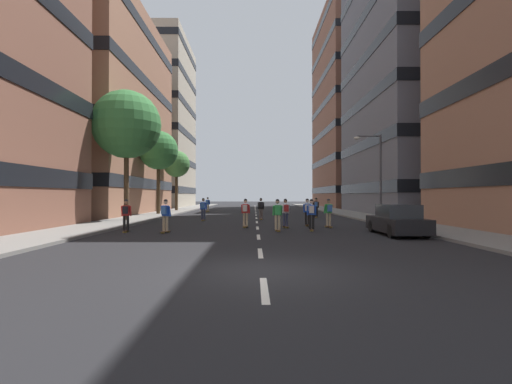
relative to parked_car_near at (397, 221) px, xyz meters
The scene contains 25 objects.
ground_plane 21.17m from the parked_car_near, 109.11° to the left, with size 172.96×172.96×0.00m, color black.
sidewalk_left 28.97m from the parked_car_near, 125.45° to the left, with size 3.50×79.27×0.14m, color gray.
sidewalk_right 23.79m from the parked_car_near, 82.87° to the left, with size 3.50×79.27×0.14m, color gray.
lane_markings 22.76m from the parked_car_near, 107.73° to the left, with size 0.16×67.20×0.01m.
building_left_mid 36.50m from the parked_car_near, 140.85° to the left, with size 17.40×22.64×21.54m.
building_left_far 55.58m from the parked_car_near, 120.33° to the left, with size 17.40×17.25×28.78m.
building_right_mid 31.44m from the parked_car_near, 58.93° to the left, with size 17.40×19.96×37.04m.
building_right_far 51.04m from the parked_car_near, 73.99° to the left, with size 17.40×22.01×33.89m.
parked_car_near is the anchor object (origin of this frame).
street_tree_near 20.56m from the parked_car_near, 149.68° to the left, with size 5.14×5.14×9.80m.
street_tree_mid 26.30m from the parked_car_near, 130.91° to the left, with size 3.92×3.92×8.37m.
street_tree_far 33.30m from the parked_car_near, 120.71° to the left, with size 3.30×3.30×7.43m.
streetlamp_right 10.94m from the parked_car_near, 77.59° to the left, with size 2.13×0.30×6.50m.
skater_0 6.73m from the parked_car_near, 123.27° to the left, with size 0.57×0.92×1.78m.
skater_1 15.45m from the parked_car_near, 135.97° to the left, with size 0.54×0.91×1.78m.
skater_2 8.88m from the parked_car_near, 149.74° to the left, with size 0.56×0.92×1.78m.
skater_3 29.58m from the parked_car_near, 115.46° to the left, with size 0.56×0.92×1.78m.
skater_4 11.87m from the parked_car_near, behind, with size 0.57×0.92×1.78m.
skater_5 5.08m from the parked_car_near, 120.16° to the left, with size 0.57×0.92×1.78m.
skater_6 14.07m from the parked_car_near, behind, with size 0.55×0.92×1.78m.
skater_7 15.10m from the parked_car_near, 95.98° to the left, with size 0.56×0.92×1.78m.
skater_8 13.72m from the parked_car_near, 118.59° to the left, with size 0.54×0.91×1.78m.
skater_9 6.18m from the parked_car_near, 160.98° to the left, with size 0.55×0.91×1.78m.
skater_10 6.74m from the parked_car_near, 140.70° to the left, with size 0.56×0.92×1.78m.
skater_11 4.55m from the parked_car_near, 149.94° to the left, with size 0.56×0.92×1.78m.
Camera 1 is at (-0.22, -9.89, 1.97)m, focal length 26.47 mm.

